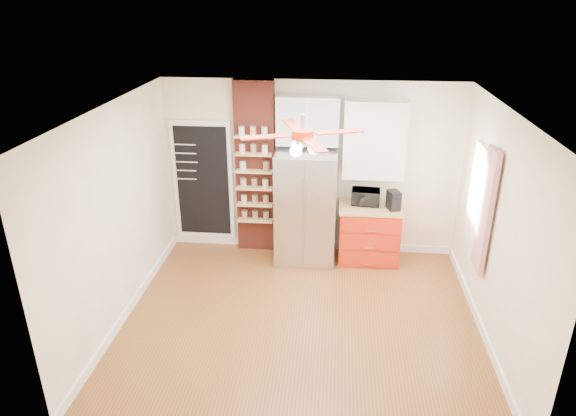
# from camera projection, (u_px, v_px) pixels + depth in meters

# --- Properties ---
(floor) EXTENTS (4.50, 4.50, 0.00)m
(floor) POSITION_uv_depth(u_px,v_px,m) (300.00, 319.00, 6.57)
(floor) COLOR brown
(floor) RESTS_ON ground
(ceiling) EXTENTS (4.50, 4.50, 0.00)m
(ceiling) POSITION_uv_depth(u_px,v_px,m) (303.00, 110.00, 5.51)
(ceiling) COLOR white
(ceiling) RESTS_ON wall_back
(wall_back) EXTENTS (4.50, 0.02, 2.70)m
(wall_back) POSITION_uv_depth(u_px,v_px,m) (311.00, 169.00, 7.87)
(wall_back) COLOR #FAF4C9
(wall_back) RESTS_ON floor
(wall_front) EXTENTS (4.50, 0.02, 2.70)m
(wall_front) POSITION_uv_depth(u_px,v_px,m) (284.00, 326.00, 4.21)
(wall_front) COLOR #FAF4C9
(wall_front) RESTS_ON floor
(wall_left) EXTENTS (0.02, 4.00, 2.70)m
(wall_left) POSITION_uv_depth(u_px,v_px,m) (117.00, 216.00, 6.24)
(wall_left) COLOR #FAF4C9
(wall_left) RESTS_ON floor
(wall_right) EXTENTS (0.02, 4.00, 2.70)m
(wall_right) POSITION_uv_depth(u_px,v_px,m) (498.00, 232.00, 5.84)
(wall_right) COLOR #FAF4C9
(wall_right) RESTS_ON floor
(chalkboard) EXTENTS (0.95, 0.05, 1.95)m
(chalkboard) POSITION_uv_depth(u_px,v_px,m) (203.00, 181.00, 8.09)
(chalkboard) COLOR white
(chalkboard) RESTS_ON wall_back
(brick_pillar) EXTENTS (0.60, 0.16, 2.70)m
(brick_pillar) POSITION_uv_depth(u_px,v_px,m) (256.00, 169.00, 7.87)
(brick_pillar) COLOR maroon
(brick_pillar) RESTS_ON floor
(fridge) EXTENTS (0.90, 0.70, 1.75)m
(fridge) POSITION_uv_depth(u_px,v_px,m) (306.00, 207.00, 7.72)
(fridge) COLOR #BABABF
(fridge) RESTS_ON floor
(upper_glass_cabinet) EXTENTS (0.90, 0.35, 0.70)m
(upper_glass_cabinet) POSITION_uv_depth(u_px,v_px,m) (308.00, 120.00, 7.40)
(upper_glass_cabinet) COLOR white
(upper_glass_cabinet) RESTS_ON wall_back
(red_cabinet) EXTENTS (0.94, 0.64, 0.90)m
(red_cabinet) POSITION_uv_depth(u_px,v_px,m) (369.00, 233.00, 7.85)
(red_cabinet) COLOR red
(red_cabinet) RESTS_ON floor
(upper_shelf_unit) EXTENTS (0.90, 0.30, 1.15)m
(upper_shelf_unit) POSITION_uv_depth(u_px,v_px,m) (374.00, 140.00, 7.44)
(upper_shelf_unit) COLOR white
(upper_shelf_unit) RESTS_ON wall_back
(window) EXTENTS (0.04, 0.75, 1.05)m
(window) POSITION_uv_depth(u_px,v_px,m) (480.00, 187.00, 6.58)
(window) COLOR white
(window) RESTS_ON wall_right
(curtain) EXTENTS (0.06, 0.40, 1.55)m
(curtain) POSITION_uv_depth(u_px,v_px,m) (486.00, 211.00, 6.13)
(curtain) COLOR red
(curtain) RESTS_ON wall_right
(ceiling_fan) EXTENTS (1.40, 1.40, 0.44)m
(ceiling_fan) POSITION_uv_depth(u_px,v_px,m) (303.00, 135.00, 5.62)
(ceiling_fan) COLOR silver
(ceiling_fan) RESTS_ON ceiling
(toaster_oven) EXTENTS (0.44, 0.31, 0.23)m
(toaster_oven) POSITION_uv_depth(u_px,v_px,m) (366.00, 197.00, 7.70)
(toaster_oven) COLOR black
(toaster_oven) RESTS_ON red_cabinet
(coffee_maker) EXTENTS (0.22, 0.26, 0.29)m
(coffee_maker) POSITION_uv_depth(u_px,v_px,m) (394.00, 200.00, 7.51)
(coffee_maker) COLOR black
(coffee_maker) RESTS_ON red_cabinet
(canister_left) EXTENTS (0.12, 0.12, 0.13)m
(canister_left) POSITION_uv_depth(u_px,v_px,m) (395.00, 207.00, 7.49)
(canister_left) COLOR #AA2D09
(canister_left) RESTS_ON red_cabinet
(canister_right) EXTENTS (0.11, 0.11, 0.15)m
(canister_right) POSITION_uv_depth(u_px,v_px,m) (394.00, 201.00, 7.66)
(canister_right) COLOR #B4320A
(canister_right) RESTS_ON red_cabinet
(pantry_jar_oats) EXTENTS (0.13, 0.13, 0.13)m
(pantry_jar_oats) POSITION_uv_depth(u_px,v_px,m) (243.00, 165.00, 7.75)
(pantry_jar_oats) COLOR beige
(pantry_jar_oats) RESTS_ON brick_pillar
(pantry_jar_beans) EXTENTS (0.12, 0.12, 0.13)m
(pantry_jar_beans) POSITION_uv_depth(u_px,v_px,m) (266.00, 166.00, 7.69)
(pantry_jar_beans) COLOR #885C45
(pantry_jar_beans) RESTS_ON brick_pillar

